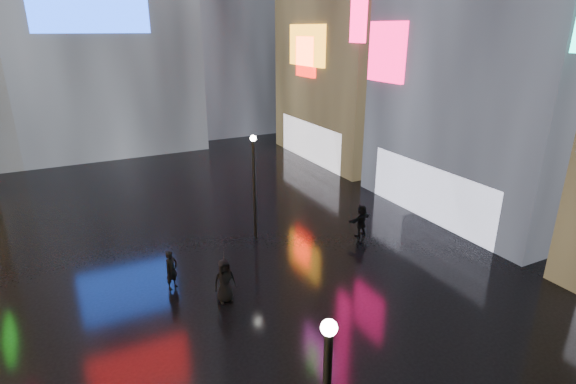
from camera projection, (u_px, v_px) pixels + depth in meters
ground at (216, 237)px, 22.51m from camera, size 140.00×140.00×0.00m
lamp_far at (254, 181)px, 21.48m from camera, size 0.30×0.30×5.20m
pedestrian_4 at (225, 281)px, 16.93m from camera, size 0.88×0.59×1.76m
pedestrian_5 at (361, 221)px, 22.38m from camera, size 1.58×0.85×1.63m
pedestrian_6 at (172, 270)px, 17.82m from camera, size 0.71×0.65×1.63m
umbrella_2 at (223, 250)px, 16.48m from camera, size 0.99×1.01×0.86m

